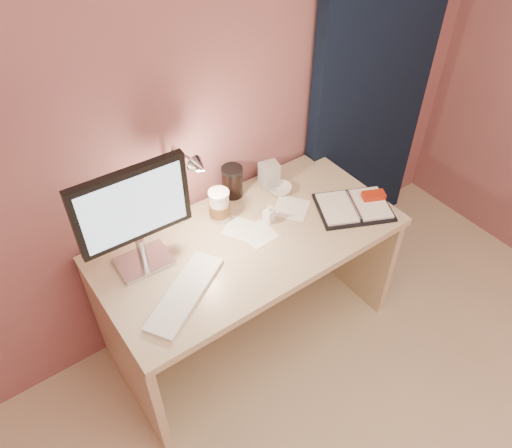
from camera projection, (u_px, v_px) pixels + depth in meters
room at (364, 72)px, 2.59m from camera, size 3.50×3.50×3.50m
desk at (241, 261)px, 2.47m from camera, size 1.40×0.70×0.73m
monitor at (133, 211)px, 1.95m from camera, size 0.47×0.17×0.50m
keyboard at (185, 293)px, 2.03m from camera, size 0.45×0.35×0.02m
planner at (355, 206)px, 2.41m from camera, size 0.43×0.38×0.05m
paper_a at (240, 229)px, 2.32m from camera, size 0.19×0.19×0.00m
paper_b at (259, 234)px, 2.29m from camera, size 0.15×0.15×0.00m
paper_c at (291, 208)px, 2.42m from camera, size 0.22×0.22×0.00m
coffee_cup at (219, 206)px, 2.32m from camera, size 0.10×0.10×0.16m
bowl at (280, 189)px, 2.50m from camera, size 0.15×0.15×0.04m
lotion_bottle at (269, 213)px, 2.33m from camera, size 0.05×0.05×0.10m
dark_jar at (232, 183)px, 2.45m from camera, size 0.10×0.10×0.14m
product_box at (269, 175)px, 2.50m from camera, size 0.10×0.09×0.14m
desk_lamp at (184, 186)px, 2.12m from camera, size 0.12×0.26×0.43m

